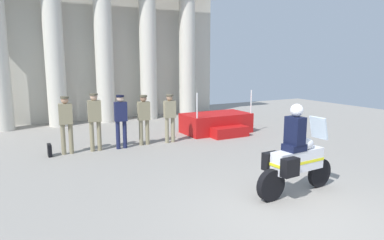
{
  "coord_description": "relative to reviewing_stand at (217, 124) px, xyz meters",
  "views": [
    {
      "loc": [
        -4.46,
        -4.24,
        2.76
      ],
      "look_at": [
        -0.29,
        3.52,
        1.23
      ],
      "focal_mm": 32.38,
      "sensor_mm": 36.0,
      "label": 1
    }
  ],
  "objects": [
    {
      "name": "ground_plane",
      "position": [
        -2.56,
        -6.79,
        -0.35
      ],
      "size": [
        28.34,
        28.34,
        0.0
      ],
      "primitive_type": "plane",
      "color": "gray"
    },
    {
      "name": "colonnade_backdrop",
      "position": [
        -3.12,
        4.89,
        3.2
      ],
      "size": [
        11.88,
        1.63,
        6.85
      ],
      "color": "beige",
      "rests_on": "ground_plane"
    },
    {
      "name": "reviewing_stand",
      "position": [
        0.0,
        0.0,
        0.0
      ],
      "size": [
        2.52,
        1.91,
        1.64
      ],
      "color": "#B71414",
      "rests_on": "ground_plane"
    },
    {
      "name": "officer_in_row_0",
      "position": [
        -5.55,
        -0.49,
        0.66
      ],
      "size": [
        0.4,
        0.26,
        1.72
      ],
      "rotation": [
        0.0,
        0.0,
        3.03
      ],
      "color": "#847A5B",
      "rests_on": "ground_plane"
    },
    {
      "name": "officer_in_row_1",
      "position": [
        -4.73,
        -0.53,
        0.7
      ],
      "size": [
        0.4,
        0.26,
        1.77
      ],
      "rotation": [
        0.0,
        0.0,
        3.03
      ],
      "color": "#847A5B",
      "rests_on": "ground_plane"
    },
    {
      "name": "officer_in_row_2",
      "position": [
        -3.94,
        -0.61,
        0.65
      ],
      "size": [
        0.4,
        0.26,
        1.69
      ],
      "rotation": [
        0.0,
        0.0,
        3.03
      ],
      "color": "#191E42",
      "rests_on": "ground_plane"
    },
    {
      "name": "officer_in_row_3",
      "position": [
        -3.14,
        -0.49,
        0.61
      ],
      "size": [
        0.4,
        0.26,
        1.64
      ],
      "rotation": [
        0.0,
        0.0,
        3.03
      ],
      "color": "#847A5B",
      "rests_on": "ground_plane"
    },
    {
      "name": "officer_in_row_4",
      "position": [
        -2.26,
        -0.6,
        0.61
      ],
      "size": [
        0.4,
        0.26,
        1.63
      ],
      "rotation": [
        0.0,
        0.0,
        3.03
      ],
      "color": "gray",
      "rests_on": "ground_plane"
    },
    {
      "name": "motorcycle_with_rider",
      "position": [
        -1.91,
        -5.99,
        0.44
      ],
      "size": [
        2.09,
        0.72,
        1.9
      ],
      "rotation": [
        0.0,
        0.0,
        0.06
      ],
      "color": "black",
      "rests_on": "ground_plane"
    },
    {
      "name": "briefcase_on_ground",
      "position": [
        -6.06,
        -0.51,
        -0.17
      ],
      "size": [
        0.1,
        0.32,
        0.36
      ],
      "primitive_type": "cube",
      "color": "black",
      "rests_on": "ground_plane"
    }
  ]
}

